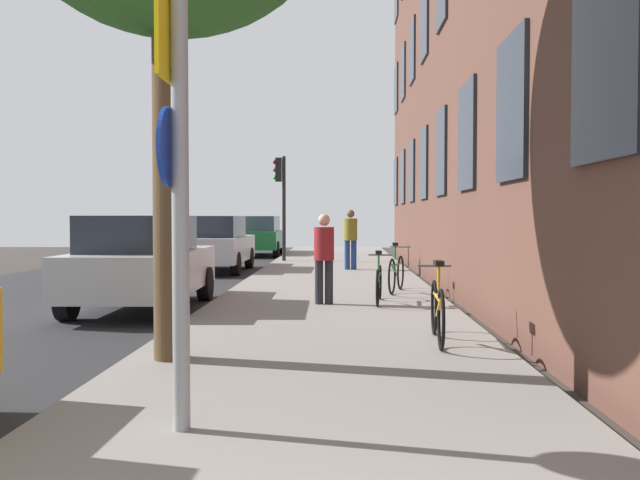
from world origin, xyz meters
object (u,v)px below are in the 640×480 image
bicycle_1 (379,283)px  bicycle_2 (396,273)px  sign_post (177,168)px  traffic_light (281,189)px  pedestrian_1 (351,235)px  car_1 (142,262)px  pedestrian_0 (324,253)px  car_2 (216,243)px  bicycle_0 (437,310)px  car_3 (258,235)px

bicycle_1 → bicycle_2: size_ratio=1.01×
sign_post → traffic_light: 18.88m
traffic_light → pedestrian_1: 4.73m
bicycle_1 → car_1: (-4.06, -0.21, 0.37)m
bicycle_1 → pedestrian_1: pedestrian_1 is taller
pedestrian_0 → car_2: size_ratio=0.35×
bicycle_0 → car_1: 5.81m
bicycle_0 → bicycle_1: size_ratio=1.05×
car_2 → sign_post: bearing=-80.8°
car_2 → pedestrian_1: bearing=-6.6°
car_2 → bicycle_0: bearing=-68.1°
bicycle_0 → bicycle_1: bearing=97.4°
pedestrian_0 → car_1: size_ratio=0.36×
sign_post → bicycle_2: bearing=76.2°
traffic_light → bicycle_0: 15.80m
sign_post → bicycle_0: 4.43m
car_2 → bicycle_2: bearing=-53.3°
sign_post → pedestrian_1: sign_post is taller
sign_post → car_3: sign_post is taller
bicycle_2 → pedestrian_0: bearing=-125.2°
bicycle_1 → bicycle_0: bearing=-82.6°
bicycle_2 → bicycle_1: bearing=-103.9°
sign_post → pedestrian_0: bearing=83.2°
pedestrian_1 → car_1: bearing=-115.0°
bicycle_1 → bicycle_2: (0.44, 1.78, 0.03)m
traffic_light → bicycle_1: (2.69, -11.55, -2.06)m
bicycle_0 → car_1: car_1 is taller
pedestrian_1 → car_1: size_ratio=0.40×
car_2 → car_3: (0.23, 8.33, 0.00)m
bicycle_0 → bicycle_1: (-0.49, 3.79, -0.03)m
bicycle_2 → car_2: 7.92m
traffic_light → car_1: traffic_light is taller
sign_post → car_1: bearing=107.8°
sign_post → car_2: 15.66m
pedestrian_0 → pedestrian_1: 7.88m
bicycle_2 → pedestrian_0: 2.45m
pedestrian_0 → car_1: 3.12m
car_1 → pedestrian_1: bearing=65.0°
bicycle_0 → car_1: (-4.56, 3.59, 0.34)m
bicycle_1 → pedestrian_1: (-0.39, 7.68, 0.61)m
sign_post → bicycle_1: bearing=76.2°
bicycle_1 → car_2: (-4.29, 8.13, 0.37)m
bicycle_0 → car_3: 20.76m
sign_post → pedestrian_0: sign_post is taller
bicycle_2 → car_1: (-4.50, -1.99, 0.34)m
traffic_light → car_1: 11.96m
car_3 → car_2: bearing=-91.6°
sign_post → bicycle_1: sign_post is taller
traffic_light → car_3: (-1.36, 4.91, -1.69)m
traffic_light → car_3: bearing=105.5°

